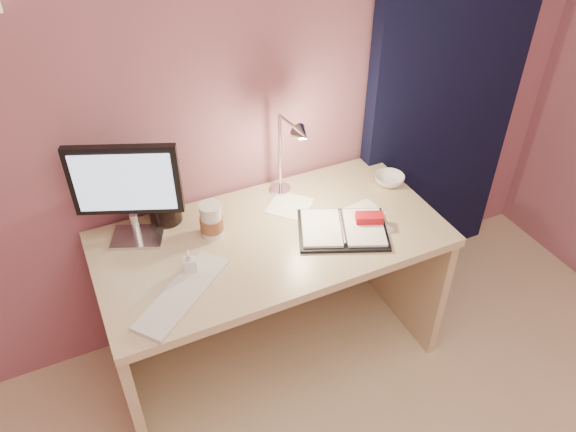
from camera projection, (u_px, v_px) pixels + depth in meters
name	position (u px, v px, depth m)	size (l,w,h in m)	color
room	(434.00, 70.00, 2.55)	(3.50, 3.50, 3.50)	#C6B28E
desk	(266.00, 265.00, 2.45)	(1.40, 0.70, 0.73)	tan
monitor	(127.00, 185.00, 2.09)	(0.39, 0.21, 0.43)	silver
keyboard	(183.00, 294.00, 2.00)	(0.43, 0.13, 0.02)	silver
planner	(345.00, 228.00, 2.28)	(0.43, 0.39, 0.06)	black
paper_a	(371.00, 228.00, 2.29)	(0.14, 0.14, 0.00)	white
paper_b	(365.00, 211.00, 2.39)	(0.13, 0.13, 0.00)	white
paper_c	(290.00, 206.00, 2.42)	(0.17, 0.17, 0.00)	white
coffee_cup	(211.00, 221.00, 2.22)	(0.09, 0.09, 0.15)	silver
bowl	(389.00, 180.00, 2.54)	(0.14, 0.14, 0.04)	silver
lotion_bottle	(190.00, 262.00, 2.06)	(0.05, 0.05, 0.10)	silver
dark_jar	(164.00, 201.00, 2.29)	(0.13, 0.13, 0.19)	black
desk_lamp	(287.00, 154.00, 2.27)	(0.11, 0.25, 0.40)	silver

